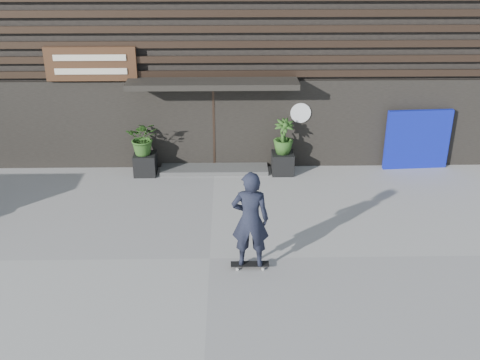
{
  "coord_description": "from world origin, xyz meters",
  "views": [
    {
      "loc": [
        0.44,
        -10.33,
        6.53
      ],
      "look_at": [
        0.66,
        1.54,
        1.1
      ],
      "focal_mm": 43.24,
      "sensor_mm": 36.0,
      "label": 1
    }
  ],
  "objects_px": {
    "planter_pot_right": "(283,163)",
    "blue_tarp": "(417,140)",
    "skateboarder": "(250,220)",
    "planter_pot_left": "(145,164)"
  },
  "relations": [
    {
      "from": "planter_pot_right",
      "to": "blue_tarp",
      "type": "relative_size",
      "value": 0.33
    },
    {
      "from": "blue_tarp",
      "to": "skateboarder",
      "type": "height_order",
      "value": "skateboarder"
    },
    {
      "from": "planter_pot_right",
      "to": "blue_tarp",
      "type": "bearing_deg",
      "value": 4.53
    },
    {
      "from": "planter_pot_left",
      "to": "skateboarder",
      "type": "xyz_separation_m",
      "value": [
        2.73,
        -4.76,
        0.81
      ]
    },
    {
      "from": "blue_tarp",
      "to": "skateboarder",
      "type": "xyz_separation_m",
      "value": [
        -4.86,
        -5.06,
        0.25
      ]
    },
    {
      "from": "skateboarder",
      "to": "planter_pot_left",
      "type": "bearing_deg",
      "value": 119.83
    },
    {
      "from": "planter_pot_right",
      "to": "blue_tarp",
      "type": "height_order",
      "value": "blue_tarp"
    },
    {
      "from": "blue_tarp",
      "to": "skateboarder",
      "type": "bearing_deg",
      "value": -137.57
    },
    {
      "from": "planter_pot_left",
      "to": "planter_pot_right",
      "type": "height_order",
      "value": "same"
    },
    {
      "from": "planter_pot_right",
      "to": "skateboarder",
      "type": "relative_size",
      "value": 0.28
    }
  ]
}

